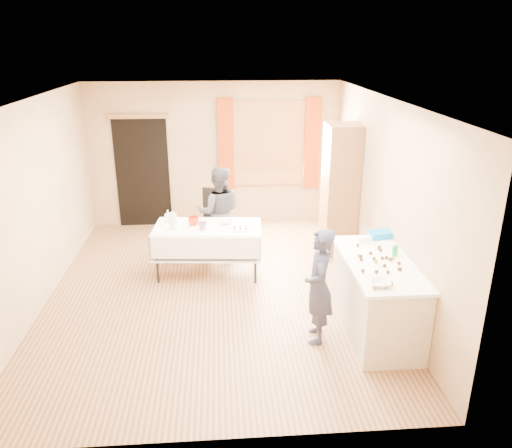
{
  "coord_description": "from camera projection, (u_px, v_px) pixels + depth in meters",
  "views": [
    {
      "loc": [
        0.08,
        -6.19,
        3.3
      ],
      "look_at": [
        0.56,
        0.0,
        0.98
      ],
      "focal_mm": 35.0,
      "sensor_mm": 36.0,
      "label": 1
    }
  ],
  "objects": [
    {
      "name": "floor",
      "position": [
        216.0,
        291.0,
        6.94
      ],
      "size": [
        4.5,
        5.5,
        0.02
      ],
      "primitive_type": "cube",
      "color": "#9E7047",
      "rests_on": "ground"
    },
    {
      "name": "ceiling",
      "position": [
        210.0,
        99.0,
        6.02
      ],
      "size": [
        4.5,
        5.5,
        0.02
      ],
      "primitive_type": "cube",
      "color": "white",
      "rests_on": "floor"
    },
    {
      "name": "wall_back",
      "position": [
        214.0,
        155.0,
        9.06
      ],
      "size": [
        4.5,
        0.02,
        2.6
      ],
      "primitive_type": "cube",
      "color": "tan",
      "rests_on": "floor"
    },
    {
      "name": "wall_front",
      "position": [
        212.0,
        310.0,
        3.9
      ],
      "size": [
        4.5,
        0.02,
        2.6
      ],
      "primitive_type": "cube",
      "color": "tan",
      "rests_on": "floor"
    },
    {
      "name": "wall_left",
      "position": [
        35.0,
        206.0,
        6.32
      ],
      "size": [
        0.02,
        5.5,
        2.6
      ],
      "primitive_type": "cube",
      "color": "tan",
      "rests_on": "floor"
    },
    {
      "name": "wall_right",
      "position": [
        383.0,
        198.0,
        6.64
      ],
      "size": [
        0.02,
        5.5,
        2.6
      ],
      "primitive_type": "cube",
      "color": "tan",
      "rests_on": "floor"
    },
    {
      "name": "window_frame",
      "position": [
        269.0,
        144.0,
        9.02
      ],
      "size": [
        1.32,
        0.06,
        1.52
      ],
      "primitive_type": "cube",
      "color": "olive",
      "rests_on": "wall_back"
    },
    {
      "name": "window_pane",
      "position": [
        269.0,
        144.0,
        9.01
      ],
      "size": [
        1.2,
        0.02,
        1.4
      ],
      "primitive_type": "cube",
      "color": "white",
      "rests_on": "wall_back"
    },
    {
      "name": "curtain_left",
      "position": [
        226.0,
        145.0,
        8.92
      ],
      "size": [
        0.28,
        0.06,
        1.65
      ],
      "primitive_type": "cube",
      "color": "#A83B0E",
      "rests_on": "wall_back"
    },
    {
      "name": "curtain_right",
      "position": [
        312.0,
        144.0,
        9.03
      ],
      "size": [
        0.28,
        0.06,
        1.65
      ],
      "primitive_type": "cube",
      "color": "#A83B0E",
      "rests_on": "wall_back"
    },
    {
      "name": "doorway",
      "position": [
        143.0,
        173.0,
        9.04
      ],
      "size": [
        0.95,
        0.04,
        2.0
      ],
      "primitive_type": "cube",
      "color": "black",
      "rests_on": "floor"
    },
    {
      "name": "door_lintel",
      "position": [
        138.0,
        116.0,
        8.65
      ],
      "size": [
        1.05,
        0.06,
        0.08
      ],
      "primitive_type": "cube",
      "color": "olive",
      "rests_on": "wall_back"
    },
    {
      "name": "cabinet",
      "position": [
        340.0,
        190.0,
        7.91
      ],
      "size": [
        0.5,
        0.6,
        2.08
      ],
      "primitive_type": "cube",
      "color": "brown",
      "rests_on": "floor"
    },
    {
      "name": "counter",
      "position": [
        377.0,
        297.0,
        5.84
      ],
      "size": [
        0.77,
        1.61,
        0.91
      ],
      "color": "beige",
      "rests_on": "floor"
    },
    {
      "name": "party_table",
      "position": [
        208.0,
        246.0,
        7.3
      ],
      "size": [
        1.61,
        0.92,
        0.75
      ],
      "rotation": [
        0.0,
        0.0,
        -0.08
      ],
      "color": "black",
      "rests_on": "floor"
    },
    {
      "name": "chair",
      "position": [
        212.0,
        230.0,
        8.32
      ],
      "size": [
        0.51,
        0.51,
        0.98
      ],
      "rotation": [
        0.0,
        0.0,
        -0.33
      ],
      "color": "black",
      "rests_on": "floor"
    },
    {
      "name": "girl",
      "position": [
        319.0,
        286.0,
        5.6
      ],
      "size": [
        0.59,
        0.46,
        1.36
      ],
      "primitive_type": "imported",
      "rotation": [
        0.0,
        0.0,
        -1.71
      ],
      "color": "#252742",
      "rests_on": "floor"
    },
    {
      "name": "woman",
      "position": [
        219.0,
        212.0,
        7.84
      ],
      "size": [
        0.74,
        0.6,
        1.46
      ],
      "primitive_type": "imported",
      "rotation": [
        0.0,
        0.0,
        3.11
      ],
      "color": "black",
      "rests_on": "floor"
    },
    {
      "name": "soda_can",
      "position": [
        395.0,
        251.0,
        5.81
      ],
      "size": [
        0.07,
        0.07,
        0.12
      ],
      "primitive_type": "cylinder",
      "rotation": [
        0.0,
        0.0,
        0.11
      ],
      "color": "#189231",
      "rests_on": "counter"
    },
    {
      "name": "mixing_bowl",
      "position": [
        381.0,
        283.0,
        5.12
      ],
      "size": [
        0.21,
        0.21,
        0.05
      ],
      "primitive_type": "imported",
      "rotation": [
        0.0,
        0.0,
        0.02
      ],
      "color": "white",
      "rests_on": "counter"
    },
    {
      "name": "foam_block",
      "position": [
        364.0,
        239.0,
        6.19
      ],
      "size": [
        0.16,
        0.11,
        0.08
      ],
      "primitive_type": "cube",
      "rotation": [
        0.0,
        0.0,
        0.08
      ],
      "color": "white",
      "rests_on": "counter"
    },
    {
      "name": "blue_basket",
      "position": [
        381.0,
        234.0,
        6.35
      ],
      "size": [
        0.33,
        0.25,
        0.08
      ],
      "primitive_type": "cube",
      "rotation": [
        0.0,
        0.0,
        0.16
      ],
      "color": "#076FBA",
      "rests_on": "counter"
    },
    {
      "name": "pitcher",
      "position": [
        173.0,
        221.0,
        7.06
      ],
      "size": [
        0.14,
        0.14,
        0.22
      ],
      "primitive_type": "cylinder",
      "rotation": [
        0.0,
        0.0,
        -0.34
      ],
      "color": "silver",
      "rests_on": "party_table"
    },
    {
      "name": "cup_red",
      "position": [
        193.0,
        221.0,
        7.23
      ],
      "size": [
        0.19,
        0.19,
        0.12
      ],
      "primitive_type": "imported",
      "rotation": [
        0.0,
        0.0,
        -0.1
      ],
      "color": "red",
      "rests_on": "party_table"
    },
    {
      "name": "cup_rainbow",
      "position": [
        203.0,
        226.0,
        7.05
      ],
      "size": [
        0.15,
        0.15,
        0.11
      ],
      "primitive_type": "imported",
      "rotation": [
        0.0,
        0.0,
        0.16
      ],
      "color": "red",
      "rests_on": "party_table"
    },
    {
      "name": "small_bowl",
      "position": [
        227.0,
        222.0,
        7.29
      ],
      "size": [
        0.32,
        0.32,
        0.06
      ],
      "primitive_type": "imported",
      "rotation": [
        0.0,
        0.0,
        -0.42
      ],
      "color": "white",
      "rests_on": "party_table"
    },
    {
      "name": "pastry_tray",
      "position": [
        240.0,
        229.0,
        7.05
      ],
      "size": [
        0.29,
        0.21,
        0.02
      ],
      "primitive_type": "cube",
      "rotation": [
        0.0,
        0.0,
        0.04
      ],
      "color": "white",
      "rests_on": "party_table"
    },
    {
      "name": "bottle",
      "position": [
        168.0,
        216.0,
        7.33
      ],
      "size": [
        0.12,
        0.12,
        0.18
      ],
      "primitive_type": "imported",
      "rotation": [
        0.0,
        0.0,
        -0.22
      ],
      "color": "white",
      "rests_on": "party_table"
    },
    {
      "name": "cake_balls",
      "position": [
        380.0,
        262.0,
        5.61
      ],
      "size": [
        0.54,
        1.14,
        0.04
      ],
      "color": "#3F2314",
      "rests_on": "counter"
    }
  ]
}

